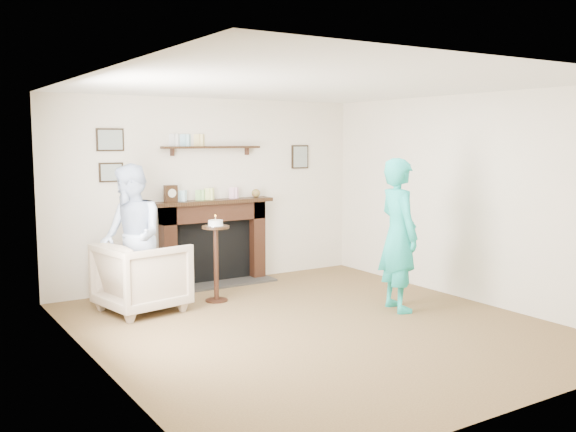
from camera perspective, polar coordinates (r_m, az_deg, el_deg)
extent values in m
plane|color=brown|center=(6.84, 2.43, -9.78)|extent=(5.00, 5.00, 0.00)
cube|color=silver|center=(8.75, -6.94, 2.16)|extent=(4.50, 0.04, 2.50)
cube|color=silver|center=(5.62, -16.67, -0.66)|extent=(0.04, 5.00, 2.50)
cube|color=silver|center=(8.09, 15.67, 1.58)|extent=(0.04, 5.00, 2.50)
cube|color=white|center=(6.58, 2.54, 11.57)|extent=(4.50, 5.00, 0.04)
cube|color=black|center=(8.48, -10.61, -2.82)|extent=(0.18, 0.20, 1.10)
cube|color=black|center=(9.05, -2.83, -2.11)|extent=(0.18, 0.20, 1.10)
cube|color=black|center=(8.69, -6.63, 0.34)|extent=(1.50, 0.20, 0.24)
cube|color=black|center=(8.83, -6.78, -3.17)|extent=(1.14, 0.06, 0.86)
cube|color=#302D2B|center=(8.74, -6.20, -6.03)|extent=(1.60, 0.44, 0.03)
cube|color=black|center=(8.65, -6.56, 1.28)|extent=(1.68, 0.26, 0.05)
cube|color=black|center=(8.66, -6.78, 6.09)|extent=(1.40, 0.15, 0.03)
cube|color=black|center=(8.22, -15.54, 6.55)|extent=(0.34, 0.03, 0.28)
cube|color=black|center=(8.23, -15.45, 3.76)|extent=(0.30, 0.03, 0.24)
cube|color=black|center=(9.43, 1.07, 5.28)|extent=(0.28, 0.03, 0.34)
cube|color=black|center=(8.38, -10.38, 1.96)|extent=(0.16, 0.09, 0.22)
cylinder|color=beige|center=(8.34, -10.26, 2.01)|extent=(0.11, 0.01, 0.11)
sphere|color=#2E8B32|center=(8.94, -2.87, 2.04)|extent=(0.12, 0.12, 0.12)
imported|color=tan|center=(7.62, -12.76, -8.21)|extent=(1.02, 1.00, 0.80)
imported|color=silver|center=(7.69, -13.57, -8.09)|extent=(0.68, 0.85, 1.68)
imported|color=teal|center=(7.60, 9.67, -8.18)|extent=(0.55, 0.71, 1.75)
cylinder|color=black|center=(7.91, -6.37, -7.45)|extent=(0.27, 0.27, 0.02)
cylinder|color=black|center=(7.81, -6.41, -4.27)|extent=(0.06, 0.06, 0.87)
cylinder|color=black|center=(7.74, -6.45, -0.99)|extent=(0.33, 0.33, 0.03)
cylinder|color=silver|center=(7.74, -6.46, -0.86)|extent=(0.22, 0.22, 0.01)
cylinder|color=white|center=(7.73, -6.46, -0.60)|extent=(0.17, 0.17, 0.06)
cylinder|color=#FBE49E|center=(7.72, -6.46, -0.19)|extent=(0.01, 0.01, 0.05)
sphere|color=orange|center=(7.72, -6.47, 0.05)|extent=(0.02, 0.02, 0.02)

